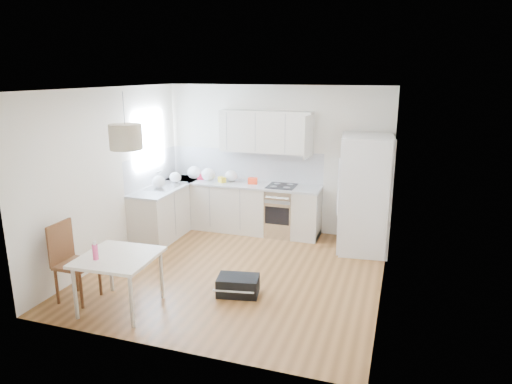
% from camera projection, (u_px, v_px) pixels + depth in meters
% --- Properties ---
extents(floor, '(4.20, 4.20, 0.00)m').
position_uv_depth(floor, '(237.00, 272.00, 6.88)').
color(floor, brown).
rests_on(floor, ground).
extents(ceiling, '(4.20, 4.20, 0.00)m').
position_uv_depth(ceiling, '(235.00, 89.00, 6.19)').
color(ceiling, white).
rests_on(ceiling, wall_back).
extents(wall_back, '(4.20, 0.00, 4.20)m').
position_uv_depth(wall_back, '(276.00, 159.00, 8.47)').
color(wall_back, white).
rests_on(wall_back, floor).
extents(wall_left, '(0.00, 4.20, 4.20)m').
position_uv_depth(wall_left, '(111.00, 175.00, 7.17)').
color(wall_left, white).
rests_on(wall_left, floor).
extents(wall_right, '(0.00, 4.20, 4.20)m').
position_uv_depth(wall_right, '(388.00, 197.00, 5.90)').
color(wall_right, white).
rests_on(wall_right, floor).
extents(window_glassblock, '(0.02, 1.00, 1.00)m').
position_uv_depth(window_glassblock, '(149.00, 140.00, 8.12)').
color(window_glassblock, '#BFE0F9').
rests_on(window_glassblock, wall_left).
extents(cabinets_back, '(3.00, 0.60, 0.88)m').
position_uv_depth(cabinets_back, '(240.00, 208.00, 8.60)').
color(cabinets_back, beige).
rests_on(cabinets_back, floor).
extents(cabinets_left, '(0.60, 1.80, 0.88)m').
position_uv_depth(cabinets_left, '(168.00, 211.00, 8.41)').
color(cabinets_left, beige).
rests_on(cabinets_left, floor).
extents(counter_back, '(3.02, 0.64, 0.04)m').
position_uv_depth(counter_back, '(240.00, 184.00, 8.49)').
color(counter_back, '#A1A4A6').
rests_on(counter_back, cabinets_back).
extents(counter_left, '(0.64, 1.82, 0.04)m').
position_uv_depth(counter_left, '(167.00, 187.00, 8.30)').
color(counter_left, '#A1A4A6').
rests_on(counter_left, cabinets_left).
extents(backsplash_back, '(3.00, 0.01, 0.58)m').
position_uv_depth(backsplash_back, '(245.00, 165.00, 8.68)').
color(backsplash_back, white).
rests_on(backsplash_back, wall_back).
extents(backsplash_left, '(0.01, 1.80, 0.58)m').
position_uv_depth(backsplash_left, '(152.00, 169.00, 8.31)').
color(backsplash_left, white).
rests_on(backsplash_left, wall_left).
extents(upper_cabinets, '(1.70, 0.32, 0.75)m').
position_uv_depth(upper_cabinets, '(266.00, 132.00, 8.23)').
color(upper_cabinets, beige).
rests_on(upper_cabinets, wall_back).
extents(range_oven, '(0.50, 0.61, 0.88)m').
position_uv_depth(range_oven, '(281.00, 212.00, 8.36)').
color(range_oven, silver).
rests_on(range_oven, floor).
extents(sink, '(0.50, 0.80, 0.16)m').
position_uv_depth(sink, '(166.00, 186.00, 8.25)').
color(sink, silver).
rests_on(sink, counter_left).
extents(refrigerator, '(1.01, 1.06, 1.94)m').
position_uv_depth(refrigerator, '(366.00, 194.00, 7.54)').
color(refrigerator, white).
rests_on(refrigerator, floor).
extents(dining_table, '(0.95, 0.95, 0.71)m').
position_uv_depth(dining_table, '(118.00, 261.00, 5.67)').
color(dining_table, beige).
rests_on(dining_table, floor).
extents(dining_chair, '(0.44, 0.44, 1.05)m').
position_uv_depth(dining_chair, '(77.00, 262.00, 5.91)').
color(dining_chair, '#4A3016').
rests_on(dining_chair, floor).
extents(drink_bottle, '(0.07, 0.07, 0.23)m').
position_uv_depth(drink_bottle, '(95.00, 251.00, 5.51)').
color(drink_bottle, '#F04283').
rests_on(drink_bottle, dining_table).
extents(gym_bag, '(0.61, 0.46, 0.25)m').
position_uv_depth(gym_bag, '(238.00, 285.00, 6.15)').
color(gym_bag, black).
rests_on(gym_bag, floor).
extents(pendant_lamp, '(0.49, 0.49, 0.30)m').
position_uv_depth(pendant_lamp, '(126.00, 137.00, 5.35)').
color(pendant_lamp, '#C4B096').
rests_on(pendant_lamp, ceiling).
extents(grocery_bag_a, '(0.28, 0.24, 0.25)m').
position_uv_depth(grocery_bag_a, '(194.00, 173.00, 8.76)').
color(grocery_bag_a, white).
rests_on(grocery_bag_a, counter_back).
extents(grocery_bag_b, '(0.27, 0.23, 0.25)m').
position_uv_depth(grocery_bag_b, '(208.00, 174.00, 8.62)').
color(grocery_bag_b, white).
rests_on(grocery_bag_b, counter_back).
extents(grocery_bag_c, '(0.24, 0.21, 0.22)m').
position_uv_depth(grocery_bag_c, '(231.00, 176.00, 8.56)').
color(grocery_bag_c, white).
rests_on(grocery_bag_c, counter_back).
extents(grocery_bag_d, '(0.22, 0.19, 0.20)m').
position_uv_depth(grocery_bag_d, '(175.00, 177.00, 8.49)').
color(grocery_bag_d, white).
rests_on(grocery_bag_d, counter_back).
extents(grocery_bag_e, '(0.24, 0.21, 0.22)m').
position_uv_depth(grocery_bag_e, '(159.00, 182.00, 8.11)').
color(grocery_bag_e, white).
rests_on(grocery_bag_e, counter_left).
extents(snack_orange, '(0.19, 0.14, 0.12)m').
position_uv_depth(snack_orange, '(253.00, 181.00, 8.39)').
color(snack_orange, red).
rests_on(snack_orange, counter_back).
extents(snack_yellow, '(0.17, 0.16, 0.10)m').
position_uv_depth(snack_yellow, '(222.00, 180.00, 8.52)').
color(snack_yellow, gold).
rests_on(snack_yellow, counter_back).
extents(snack_red, '(0.18, 0.15, 0.11)m').
position_uv_depth(snack_red, '(202.00, 177.00, 8.76)').
color(snack_red, '#BC1736').
rests_on(snack_red, counter_back).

